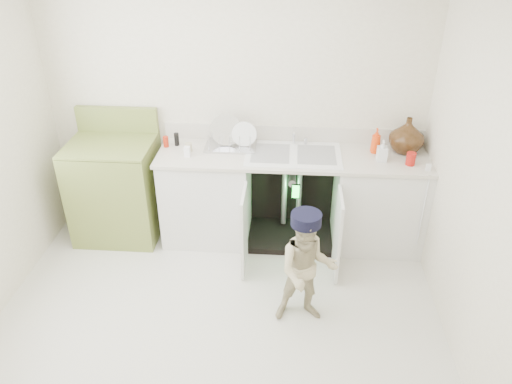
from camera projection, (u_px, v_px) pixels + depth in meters
The scene contains 5 objects.
ground at pixel (217, 323), 3.90m from camera, with size 3.50×3.50×0.00m, color beige.
room_shell at pixel (210, 184), 3.27m from camera, with size 6.00×5.50×1.26m.
counter_run at pixel (295, 195), 4.67m from camera, with size 2.44×1.02×1.22m.
avocado_stove at pixel (116, 188), 4.74m from camera, with size 0.77×0.65×1.20m.
repair_worker at pixel (307, 268), 3.72m from camera, with size 0.49×0.95×0.96m.
Camera 1 is at (0.52, -2.82, 2.85)m, focal length 35.00 mm.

